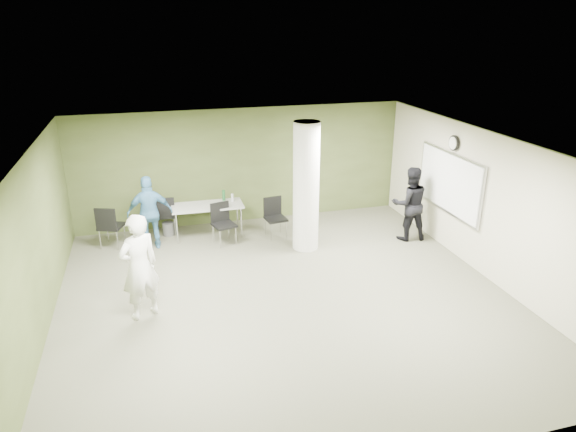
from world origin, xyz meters
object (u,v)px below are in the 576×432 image
object	(u,v)px
man_blue	(150,213)
man_black	(410,204)
woman_white	(139,267)
chair_back_left	(109,224)
folding_table	(208,207)

from	to	relation	value
man_blue	man_black	bearing A→B (deg)	168.84
man_blue	woman_white	bearing A→B (deg)	84.78
chair_back_left	woman_white	world-z (taller)	woman_white
chair_back_left	woman_white	distance (m)	3.17
folding_table	chair_back_left	distance (m)	2.18
folding_table	woman_white	xyz separation A→B (m)	(-1.52, -3.17, 0.21)
woman_white	man_black	world-z (taller)	woman_white
chair_back_left	woman_white	xyz separation A→B (m)	(0.66, -3.08, 0.36)
folding_table	man_blue	xyz separation A→B (m)	(-1.29, -0.33, 0.11)
folding_table	man_blue	bearing A→B (deg)	-164.66
folding_table	chair_back_left	world-z (taller)	folding_table
chair_back_left	man_blue	distance (m)	0.95
folding_table	man_black	distance (m)	4.58
man_black	man_blue	bearing A→B (deg)	-2.42
woman_white	man_black	distance (m)	6.15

